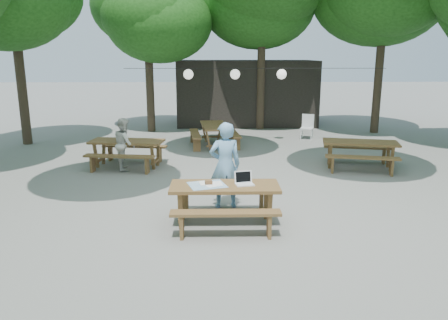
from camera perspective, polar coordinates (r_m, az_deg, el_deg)
name	(u,v)px	position (r m, az deg, el deg)	size (l,w,h in m)	color
ground	(255,197)	(9.75, 4.11, -4.80)	(80.00, 80.00, 0.00)	slate
pavilion	(246,92)	(19.82, 2.91, 8.83)	(6.00, 3.00, 2.80)	black
main_picnic_table	(225,204)	(8.12, 0.10, -5.72)	(2.00, 1.58, 0.75)	brown
picnic_table_nw	(127,153)	(12.47, -12.51, 0.88)	(2.10, 1.82, 0.75)	brown
picnic_table_ne	(360,154)	(12.60, 17.29, 0.72)	(2.19, 1.94, 0.75)	brown
picnic_table_far_w	(214,135)	(14.89, -1.28, 3.27)	(1.78, 2.08, 0.75)	brown
woman	(225,165)	(8.86, 0.14, -0.69)	(0.65, 0.42, 1.77)	#72A6D1
second_person	(125,144)	(12.14, -12.84, 2.07)	(0.69, 0.54, 1.41)	silver
plastic_chair	(307,132)	(16.52, 10.76, 3.62)	(0.56, 0.56, 0.90)	silver
laptop	(244,181)	(8.04, 2.63, -2.75)	(0.38, 0.32, 0.24)	white
tabletop_clutter	(208,184)	(8.01, -2.14, -3.19)	(0.78, 0.71, 0.08)	teal
paper_lanterns	(235,74)	(15.23, 1.51, 11.15)	(9.00, 0.34, 0.38)	black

